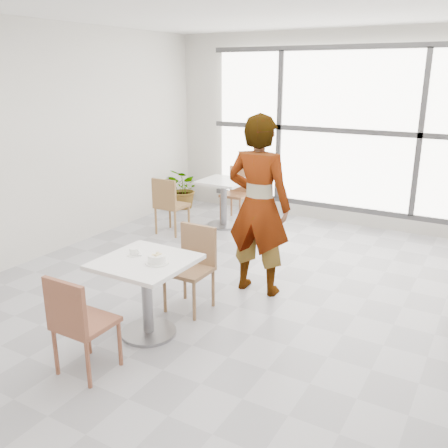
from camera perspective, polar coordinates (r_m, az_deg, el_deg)
The scene contains 14 objects.
floor at distance 5.21m, azimuth 1.68°, elevation -9.69°, with size 7.00×7.00×0.00m, color #9E9EA5.
wall_back at distance 7.95m, azimuth 14.13°, elevation 10.58°, with size 6.00×6.00×0.00m, color silver.
wall_left at distance 6.67m, azimuth -21.76°, elevation 8.66°, with size 7.00×7.00×0.00m, color silver.
window at distance 7.88m, azimuth 14.00°, elevation 10.54°, with size 4.60×0.07×2.52m.
main_table at distance 4.55m, azimuth -9.07°, elevation -6.82°, with size 0.80×0.80×0.75m.
chair_near at distance 4.09m, azimuth -16.77°, elevation -10.65°, with size 0.42×0.42×0.87m.
chair_far at distance 5.04m, azimuth -3.63°, elevation -4.42°, with size 0.42×0.42×0.87m.
oatmeal_bowl at distance 4.35m, azimuth -7.85°, elevation -4.04°, with size 0.21×0.21×0.09m.
coffee_cup at distance 4.58m, azimuth -10.46°, elevation -3.25°, with size 0.16×0.13×0.07m.
person at distance 5.27m, azimuth 4.07°, elevation 2.12°, with size 0.72×0.47×1.97m, color black.
bg_table_left at distance 7.71m, azimuth -0.03°, elevation 3.24°, with size 0.70×0.70×0.75m.
bg_chair_left_near at distance 7.35m, azimuth -6.49°, elevation 2.54°, with size 0.42×0.42×0.87m.
bg_chair_left_far at distance 8.10m, azimuth 1.66°, elevation 4.03°, with size 0.42×0.42×0.87m.
plant_left at distance 8.80m, azimuth -4.63°, elevation 4.13°, with size 0.65×0.57×0.73m, color #437638.
Camera 1 is at (2.20, -4.09, 2.37)m, focal length 39.08 mm.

